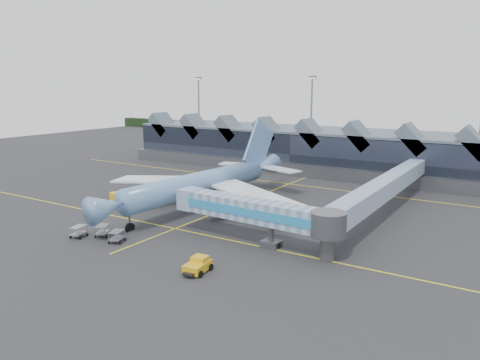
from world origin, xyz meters
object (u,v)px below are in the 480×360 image
Objects in this scene: jet_bridge at (265,214)px; fuel_truck at (136,195)px; main_airliner at (205,182)px; pushback_tug at (198,265)px.

jet_bridge is 2.88× the size of fuel_truck.
main_airliner is 1.81× the size of jet_bridge.
pushback_tug is (15.87, -22.67, -3.40)m from main_airliner.
main_airliner reaches higher than jet_bridge.
jet_bridge is at bearing 9.14° from fuel_truck.
main_airliner is at bearing 47.30° from fuel_truck.
jet_bridge is 6.28× the size of pushback_tug.
main_airliner is 5.21× the size of fuel_truck.
jet_bridge is 11.91m from pushback_tug.
pushback_tug is at bearing -11.87° from fuel_truck.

